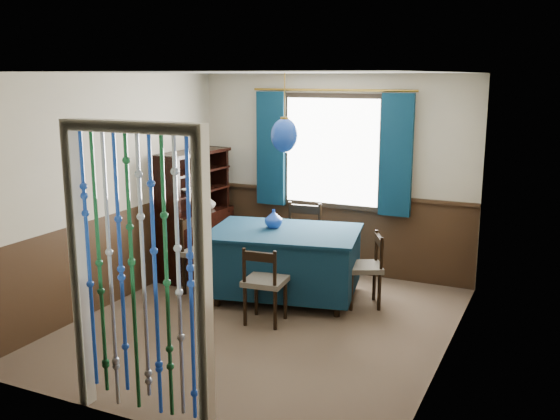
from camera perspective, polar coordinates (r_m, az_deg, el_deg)
The scene contains 22 objects.
floor at distance 6.43m, azimuth -1.60°, elevation -10.43°, with size 4.00×4.00×0.00m, color brown.
ceiling at distance 5.93m, azimuth -1.74°, elevation 12.46°, with size 4.00×4.00×0.00m, color silver.
wall_back at distance 7.87m, azimuth 4.90°, elevation 3.22°, with size 3.60×3.60×0.00m, color #B9B098.
wall_front at distance 4.42m, azimuth -13.43°, elevation -4.23°, with size 3.60×3.60×0.00m, color #B9B098.
wall_left at distance 7.04m, azimuth -14.88°, elevation 1.79°, with size 4.00×4.00×0.00m, color #B9B098.
wall_right at distance 5.51m, azimuth 15.32°, elevation -1.08°, with size 4.00×4.00×0.00m, color #B9B098.
wainscot_back at distance 8.00m, azimuth 4.76°, elevation -2.10°, with size 3.60×3.60×0.00m, color #342214.
wainscot_front at distance 4.69m, azimuth -12.85°, elevation -13.01°, with size 3.60×3.60×0.00m, color #342214.
wainscot_left at distance 7.20m, azimuth -14.46°, elevation -4.10°, with size 4.00×4.00×0.00m, color #342214.
wainscot_right at distance 5.72m, azimuth 14.74°, elevation -8.39°, with size 4.00×4.00×0.00m, color #342214.
window at distance 7.78m, azimuth 4.81°, elevation 5.35°, with size 1.32×0.12×1.42m, color black.
doorway at distance 4.52m, azimuth -12.83°, elevation -6.48°, with size 1.16×0.12×2.18m, color silver, non-canonical shape.
dining_table at distance 7.00m, azimuth 0.40°, elevation -4.54°, with size 1.83×1.44×0.79m.
chair_near at distance 6.32m, azimuth -1.44°, elevation -6.63°, with size 0.44×0.42×0.81m.
chair_far at distance 7.63m, azimuth 1.88°, elevation -2.80°, with size 0.50×0.48×0.94m.
chair_left at distance 7.27m, azimuth -7.11°, elevation -3.85°, with size 0.42×0.44×0.89m.
chair_right at distance 6.87m, azimuth 7.88°, elevation -5.21°, with size 0.52×0.53×0.81m.
sideboard at distance 8.00m, azimuth -7.87°, elevation -1.81°, with size 0.49×1.22×1.56m.
pendant_lamp at distance 6.73m, azimuth 0.42°, elevation 6.85°, with size 0.29×0.29×0.84m.
vase_table at distance 7.02m, azimuth -0.59°, elevation -0.87°, with size 0.18×0.18×0.19m, color navy.
bowl_shelf at distance 7.72m, azimuth -8.27°, elevation 1.77°, with size 0.22×0.22×0.05m, color beige.
vase_sideboard at distance 8.14m, azimuth -6.45°, elevation 0.74°, with size 0.17×0.17×0.17m, color beige.
Camera 1 is at (2.67, -5.30, 2.48)m, focal length 40.00 mm.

